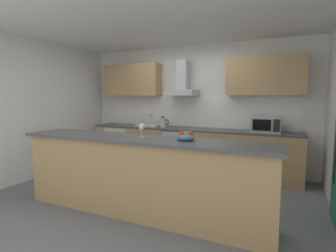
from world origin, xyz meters
name	(u,v)px	position (x,y,z in m)	size (l,w,h in m)	color
ground	(157,194)	(0.00, 0.00, -0.01)	(5.86, 4.41, 0.02)	slate
ceiling	(156,24)	(0.00, 0.00, 2.61)	(5.86, 4.41, 0.02)	white
wall_back	(195,108)	(0.00, 1.76, 1.30)	(5.86, 0.12, 2.60)	white
wall_left	(43,109)	(-2.49, 0.00, 1.30)	(0.12, 4.41, 2.60)	white
backsplash_tile	(193,111)	(0.00, 1.69, 1.23)	(4.14, 0.02, 0.66)	white
counter_back	(188,150)	(0.00, 1.38, 0.45)	(4.28, 0.60, 0.90)	tan
counter_island	(140,176)	(0.15, -0.76, 0.51)	(3.44, 0.64, 1.01)	tan
upper_cabinets	(191,78)	(0.00, 1.53, 1.91)	(4.22, 0.32, 0.70)	tan
oven	(179,149)	(-0.18, 1.36, 0.46)	(0.60, 0.62, 0.80)	slate
refrigerator	(122,145)	(-1.61, 1.35, 0.43)	(0.58, 0.60, 0.85)	white
microwave	(266,124)	(1.49, 1.33, 1.05)	(0.50, 0.38, 0.30)	#B7BABC
sink	(149,125)	(-0.90, 1.37, 0.93)	(0.50, 0.40, 0.26)	silver
kettle	(163,122)	(-0.55, 1.32, 1.01)	(0.29, 0.15, 0.24)	#B7BABC
range_hood	(182,85)	(-0.18, 1.49, 1.79)	(0.62, 0.45, 0.72)	#B7BABC
wine_glass	(142,128)	(0.15, -0.71, 1.13)	(0.08, 0.08, 0.18)	silver
fruit_bowl	(186,137)	(0.76, -0.71, 1.05)	(0.22, 0.22, 0.13)	slate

